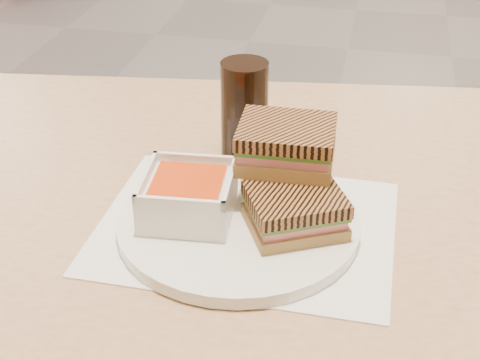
% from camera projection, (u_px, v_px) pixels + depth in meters
% --- Properties ---
extents(main_table, '(1.28, 0.85, 0.75)m').
position_uv_depth(main_table, '(188.00, 247.00, 1.03)').
color(main_table, tan).
rests_on(main_table, ground).
extents(tray_liner, '(0.37, 0.29, 0.00)m').
position_uv_depth(tray_liner, '(246.00, 226.00, 0.87)').
color(tray_liner, white).
rests_on(tray_liner, main_table).
extents(plate, '(0.30, 0.30, 0.02)m').
position_uv_depth(plate, '(238.00, 223.00, 0.86)').
color(plate, white).
rests_on(plate, tray_liner).
extents(soup_bowl, '(0.12, 0.12, 0.06)m').
position_uv_depth(soup_bowl, '(188.00, 198.00, 0.85)').
color(soup_bowl, white).
rests_on(soup_bowl, plate).
extents(panini_lower, '(0.14, 0.13, 0.05)m').
position_uv_depth(panini_lower, '(295.00, 211.00, 0.83)').
color(panini_lower, '#AA8544').
rests_on(panini_lower, plate).
extents(panini_upper, '(0.12, 0.10, 0.05)m').
position_uv_depth(panini_upper, '(286.00, 144.00, 0.86)').
color(panini_upper, '#AA8544').
rests_on(panini_upper, panini_lower).
extents(cola_glass, '(0.07, 0.07, 0.14)m').
position_uv_depth(cola_glass, '(244.00, 110.00, 0.99)').
color(cola_glass, black).
rests_on(cola_glass, main_table).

